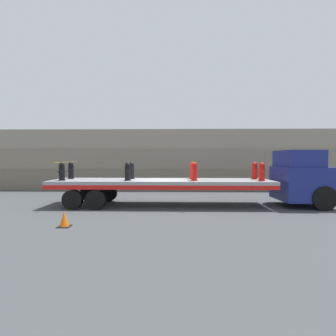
{
  "coord_description": "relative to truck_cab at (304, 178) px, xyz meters",
  "views": [
    {
      "loc": [
        0.65,
        -13.01,
        2.33
      ],
      "look_at": [
        0.33,
        0.0,
        1.87
      ],
      "focal_mm": 28.0,
      "sensor_mm": 36.0,
      "label": 1
    }
  ],
  "objects": [
    {
      "name": "ground_plane",
      "position": [
        -7.01,
        0.0,
        -1.38
      ],
      "size": [
        120.0,
        120.0,
        0.0
      ],
      "primitive_type": "plane",
      "color": "#3F4244"
    },
    {
      "name": "rock_cliff",
      "position": [
        -7.01,
        7.67,
        0.88
      ],
      "size": [
        60.0,
        3.3,
        4.52
      ],
      "color": "#706656",
      "rests_on": "ground_plane"
    },
    {
      "name": "truck_cab",
      "position": [
        0.0,
        0.0,
        0.0
      ],
      "size": [
        2.38,
        2.56,
        2.74
      ],
      "color": "navy",
      "rests_on": "ground_plane"
    },
    {
      "name": "flatbed_trailer",
      "position": [
        -7.63,
        0.0,
        -0.31
      ],
      "size": [
        10.76,
        2.62,
        1.29
      ],
      "color": "gray",
      "rests_on": "ground_plane"
    },
    {
      "name": "fire_hydrant_black_near_0",
      "position": [
        -11.79,
        -0.56,
        0.33
      ],
      "size": [
        0.34,
        0.56,
        0.87
      ],
      "color": "black",
      "rests_on": "flatbed_trailer"
    },
    {
      "name": "fire_hydrant_black_far_0",
      "position": [
        -11.79,
        0.56,
        0.33
      ],
      "size": [
        0.34,
        0.56,
        0.87
      ],
      "color": "black",
      "rests_on": "flatbed_trailer"
    },
    {
      "name": "fire_hydrant_black_near_1",
      "position": [
        -8.6,
        -0.56,
        0.33
      ],
      "size": [
        0.34,
        0.56,
        0.87
      ],
      "color": "black",
      "rests_on": "flatbed_trailer"
    },
    {
      "name": "fire_hydrant_black_far_1",
      "position": [
        -8.6,
        0.56,
        0.33
      ],
      "size": [
        0.34,
        0.56,
        0.87
      ],
      "color": "black",
      "rests_on": "flatbed_trailer"
    },
    {
      "name": "fire_hydrant_red_near_2",
      "position": [
        -5.42,
        -0.56,
        0.33
      ],
      "size": [
        0.34,
        0.56,
        0.87
      ],
      "color": "red",
      "rests_on": "flatbed_trailer"
    },
    {
      "name": "fire_hydrant_red_far_2",
      "position": [
        -5.42,
        0.56,
        0.33
      ],
      "size": [
        0.34,
        0.56,
        0.87
      ],
      "color": "red",
      "rests_on": "flatbed_trailer"
    },
    {
      "name": "fire_hydrant_red_near_3",
      "position": [
        -2.23,
        -0.56,
        0.33
      ],
      "size": [
        0.34,
        0.56,
        0.87
      ],
      "color": "red",
      "rests_on": "flatbed_trailer"
    },
    {
      "name": "fire_hydrant_red_far_3",
      "position": [
        -2.23,
        0.56,
        0.33
      ],
      "size": [
        0.34,
        0.56,
        0.87
      ],
      "color": "red",
      "rests_on": "flatbed_trailer"
    },
    {
      "name": "cargo_strap_rear",
      "position": [
        -11.79,
        0.0,
        0.79
      ],
      "size": [
        0.05,
        2.72,
        0.01
      ],
      "color": "yellow",
      "rests_on": "fire_hydrant_black_near_0"
    },
    {
      "name": "cargo_strap_middle",
      "position": [
        -5.42,
        0.0,
        0.79
      ],
      "size": [
        0.05,
        2.72,
        0.01
      ],
      "color": "yellow",
      "rests_on": "fire_hydrant_red_near_2"
    },
    {
      "name": "traffic_cone",
      "position": [
        -10.13,
        -4.22,
        -1.11
      ],
      "size": [
        0.41,
        0.41,
        0.54
      ],
      "color": "black",
      "rests_on": "ground_plane"
    }
  ]
}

